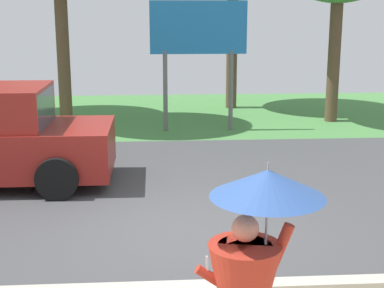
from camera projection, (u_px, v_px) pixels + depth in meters
ground_plane at (181, 177)px, 11.62m from camera, size 40.00×22.00×0.20m
monk_pedestrian at (248, 288)px, 4.66m from camera, size 1.03×0.92×2.13m
roadside_billboard at (198, 37)px, 15.26m from camera, size 2.60×0.12×3.50m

